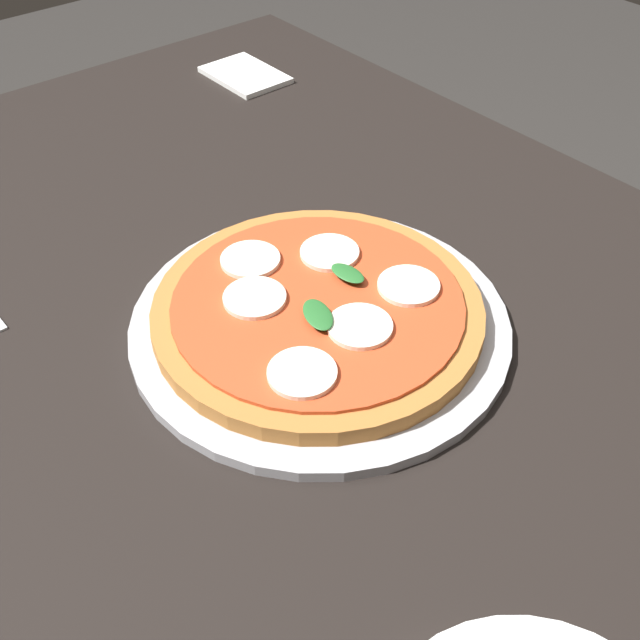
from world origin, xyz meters
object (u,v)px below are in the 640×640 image
at_px(napkin, 245,75).
at_px(pizza, 318,309).
at_px(serving_tray, 320,323).
at_px(dining_table, 309,375).

bearing_deg(napkin, pizza, 151.53).
bearing_deg(pizza, serving_tray, -168.57).
bearing_deg(dining_table, serving_tray, 161.60).
distance_m(serving_tray, napkin, 0.59).
relative_size(pizza, napkin, 2.49).
bearing_deg(serving_tray, pizza, 11.43).
distance_m(dining_table, napkin, 0.56).
xyz_separation_m(pizza, napkin, (0.51, -0.28, -0.02)).
relative_size(serving_tray, napkin, 2.88).
bearing_deg(napkin, serving_tray, 151.72).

